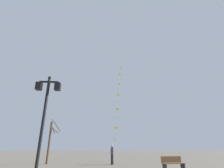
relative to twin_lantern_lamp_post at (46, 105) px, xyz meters
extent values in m
plane|color=#756B5B|center=(3.10, 13.23, -3.40)|extent=(160.00, 160.00, 0.00)
cylinder|color=black|center=(0.00, 0.00, -1.02)|extent=(0.14, 0.14, 4.76)
sphere|color=black|center=(0.00, 0.00, 1.44)|extent=(0.16, 0.16, 0.16)
cube|color=black|center=(0.00, 0.00, 1.21)|extent=(0.94, 0.08, 0.08)
cube|color=black|center=(-0.47, 0.00, 0.96)|extent=(0.28, 0.28, 0.40)
cube|color=beige|center=(-0.47, 0.00, 0.96)|extent=(0.19, 0.19, 0.30)
cube|color=black|center=(0.47, 0.00, 0.96)|extent=(0.28, 0.28, 0.40)
cube|color=beige|center=(0.47, 0.00, 0.96)|extent=(0.19, 0.19, 0.30)
cylinder|color=brown|center=(4.11, 9.98, -3.31)|extent=(0.06, 0.06, 0.18)
cylinder|color=silver|center=(4.27, 10.84, -2.15)|extent=(0.34, 1.73, 2.16)
cylinder|color=silver|center=(4.54, 12.27, -0.35)|extent=(0.24, 1.17, 1.46)
cylinder|color=silver|center=(4.75, 13.42, 1.09)|extent=(0.24, 1.17, 1.46)
cylinder|color=silver|center=(4.97, 14.58, 2.54)|extent=(0.24, 1.17, 1.46)
cylinder|color=silver|center=(5.19, 15.73, 3.98)|extent=(0.24, 1.17, 1.46)
cylinder|color=silver|center=(5.40, 16.88, 5.42)|extent=(0.24, 1.17, 1.46)
cylinder|color=silver|center=(5.62, 18.03, 6.87)|extent=(0.24, 1.17, 1.46)
cylinder|color=silver|center=(5.84, 19.19, 8.31)|extent=(0.24, 1.17, 1.46)
cylinder|color=silver|center=(6.05, 20.34, 9.75)|extent=(0.24, 1.17, 1.46)
cylinder|color=silver|center=(6.27, 21.49, 11.20)|extent=(0.24, 1.17, 1.46)
cylinder|color=silver|center=(6.49, 22.65, 12.64)|extent=(0.24, 1.17, 1.46)
cylinder|color=silver|center=(6.70, 23.80, 14.08)|extent=(0.24, 1.17, 1.46)
cylinder|color=silver|center=(6.92, 24.95, 15.53)|extent=(0.24, 1.17, 1.46)
cube|color=white|center=(4.43, 11.69, -1.07)|extent=(0.49, 0.08, 0.49)
cylinder|color=white|center=(4.43, 11.69, -1.41)|extent=(0.02, 0.02, 0.30)
cube|color=yellow|center=(4.65, 12.85, 0.37)|extent=(0.49, 0.09, 0.49)
cylinder|color=yellow|center=(4.65, 12.85, 0.06)|extent=(0.02, 0.04, 0.23)
cube|color=white|center=(4.86, 14.00, 1.81)|extent=(0.49, 0.10, 0.49)
cylinder|color=white|center=(4.86, 14.00, 1.50)|extent=(0.02, 0.05, 0.25)
cube|color=yellow|center=(5.08, 15.15, 3.26)|extent=(0.49, 0.02, 0.49)
cylinder|color=yellow|center=(5.08, 15.15, 2.91)|extent=(0.02, 0.06, 0.31)
cube|color=white|center=(5.30, 16.31, 4.70)|extent=(0.49, 0.01, 0.49)
cylinder|color=white|center=(5.30, 16.31, 4.37)|extent=(0.02, 0.03, 0.28)
cube|color=yellow|center=(5.51, 17.46, 6.14)|extent=(0.45, 0.21, 0.49)
cylinder|color=yellow|center=(5.51, 17.46, 5.80)|extent=(0.03, 0.04, 0.31)
cube|color=white|center=(5.73, 18.61, 7.59)|extent=(0.46, 0.19, 0.49)
cylinder|color=white|center=(5.73, 18.61, 7.22)|extent=(0.03, 0.03, 0.35)
cube|color=yellow|center=(5.95, 19.76, 9.03)|extent=(0.49, 0.02, 0.49)
cylinder|color=yellow|center=(5.95, 19.76, 8.67)|extent=(0.02, 0.04, 0.34)
cube|color=white|center=(6.16, 20.92, 10.47)|extent=(0.49, 0.01, 0.49)
cylinder|color=white|center=(6.16, 20.92, 10.13)|extent=(0.02, 0.03, 0.31)
cube|color=yellow|center=(6.38, 22.07, 11.92)|extent=(0.45, 0.21, 0.49)
cylinder|color=yellow|center=(6.38, 22.07, 11.58)|extent=(0.03, 0.04, 0.29)
cube|color=white|center=(6.59, 23.22, 13.36)|extent=(0.48, 0.10, 0.49)
cylinder|color=white|center=(6.59, 23.22, 13.03)|extent=(0.02, 0.02, 0.28)
cube|color=yellow|center=(6.81, 24.38, 14.80)|extent=(0.48, 0.11, 0.49)
cylinder|color=yellow|center=(6.81, 24.38, 14.44)|extent=(0.02, 0.04, 0.36)
cube|color=white|center=(7.03, 25.53, 16.25)|extent=(0.47, 0.16, 0.49)
cylinder|color=white|center=(7.03, 25.53, 15.90)|extent=(0.03, 0.05, 0.32)
cube|color=#1E1E2D|center=(3.87, 8.54, -2.95)|extent=(0.25, 0.33, 0.90)
cube|color=#3F3F47|center=(3.87, 8.54, -2.22)|extent=(0.31, 0.42, 0.60)
sphere|color=tan|center=(3.87, 8.54, -1.80)|extent=(0.22, 0.22, 0.22)
cylinder|color=#3F3F47|center=(3.91, 8.75, -2.05)|extent=(0.16, 0.40, 0.50)
cylinder|color=#4C3826|center=(-2.30, 9.55, -1.41)|extent=(0.20, 0.20, 3.97)
cylinder|color=#4C3826|center=(-2.15, 9.78, -0.21)|extent=(0.40, 0.53, 0.76)
cylinder|color=#4C3826|center=(-2.47, 9.99, 0.09)|extent=(0.41, 0.93, 0.81)
cylinder|color=#4C3826|center=(-2.40, 10.04, -0.05)|extent=(0.26, 1.01, 0.75)
cylinder|color=#4C3826|center=(-1.89, 9.50, -0.27)|extent=(0.87, 0.17, 0.72)
cylinder|color=#4C3826|center=(-1.87, 9.76, 0.22)|extent=(0.95, 0.50, 1.23)
cube|color=brown|center=(7.67, 3.78, -2.95)|extent=(1.65, 0.80, 0.04)
cube|color=brown|center=(7.62, 3.98, -2.71)|extent=(1.56, 0.43, 0.40)
cube|color=#262628|center=(6.97, 3.60, -3.17)|extent=(0.17, 0.39, 0.45)
cube|color=#262628|center=(8.37, 3.96, -3.17)|extent=(0.17, 0.39, 0.45)
camera|label=1|loc=(2.72, -8.13, -1.99)|focal=26.48mm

